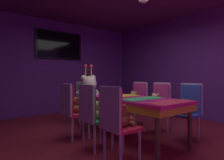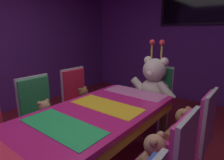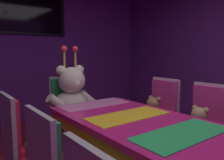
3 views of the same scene
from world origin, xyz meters
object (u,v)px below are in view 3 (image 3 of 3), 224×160
chair_right_2 (161,110)px  wall_tv (27,12)px  chair_right_1 (207,122)px  throne_chair (67,106)px  banquet_table (152,135)px  teddy_left_2 (37,140)px  teddy_right_2 (153,112)px  chair_left_2 (19,142)px  teddy_right_1 (198,125)px  king_teddy_bear (72,96)px

chair_right_2 → wall_tv: size_ratio=0.69×
chair_right_1 → throne_chair: bearing=-61.8°
wall_tv → banquet_table: bearing=-90.0°
teddy_left_2 → chair_right_1: 1.65m
banquet_table → teddy_right_2: teddy_right_2 is taller
chair_right_2 → throne_chair: bearing=-47.7°
chair_left_2 → throne_chair: same height
throne_chair → wall_tv: bearing=180.0°
teddy_left_2 → teddy_right_1: teddy_right_1 is taller
teddy_right_2 → wall_tv: size_ratio=0.24×
king_teddy_bear → teddy_right_2: bearing=42.7°
teddy_right_1 → wall_tv: size_ratio=0.24×
chair_right_1 → teddy_right_1: (-0.15, 0.00, -0.00)m
teddy_left_2 → chair_right_1: (1.53, -0.62, 0.02)m
teddy_left_2 → king_teddy_bear: bearing=46.4°
banquet_table → chair_right_1: bearing=0.9°
teddy_left_2 → throne_chair: (0.71, 0.91, 0.02)m
banquet_table → teddy_right_1: bearing=1.1°
chair_right_1 → teddy_right_1: 0.15m
teddy_left_2 → teddy_right_1: (1.38, -0.62, 0.02)m
chair_right_1 → king_teddy_bear: king_teddy_bear is taller
chair_right_1 → teddy_right_2: size_ratio=2.88×
king_teddy_bear → teddy_right_1: bearing=26.4°
teddy_right_2 → king_teddy_bear: bearing=-47.3°
chair_right_1 → king_teddy_bear: (-0.82, 1.36, 0.16)m
chair_left_2 → chair_right_2: (1.69, -0.00, 0.00)m
chair_left_2 → chair_right_1: same height
chair_left_2 → teddy_left_2: chair_left_2 is taller
teddy_right_1 → wall_tv: bearing=-77.7°
banquet_table → wall_tv: size_ratio=1.41×
chair_left_2 → throne_chair: bearing=47.0°
chair_left_2 → teddy_right_1: chair_left_2 is taller
chair_right_2 → wall_tv: bearing=-71.4°
teddy_left_2 → wall_tv: wall_tv is taller
teddy_left_2 → chair_right_2: 1.54m
teddy_right_1 → throne_chair: 1.67m
banquet_table → king_teddy_bear: bearing=90.0°
chair_left_2 → teddy_right_1: 1.65m
king_teddy_bear → wall_tv: size_ratio=0.65×
chair_left_2 → king_teddy_bear: (0.85, 0.74, 0.16)m
teddy_right_1 → wall_tv: (-0.68, 3.09, 1.46)m
chair_right_1 → chair_right_2: (0.01, 0.61, 0.00)m
banquet_table → chair_right_2: size_ratio=2.05×
chair_left_2 → throne_chair: size_ratio=1.00×
chair_right_1 → throne_chair: (-0.82, 1.53, 0.00)m
throne_chair → king_teddy_bear: 0.23m
banquet_table → teddy_right_2: (0.69, 0.63, -0.06)m
teddy_right_2 → throne_chair: 1.15m
chair_right_1 → teddy_right_2: bearing=-77.6°
chair_right_1 → wall_tv: 3.52m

